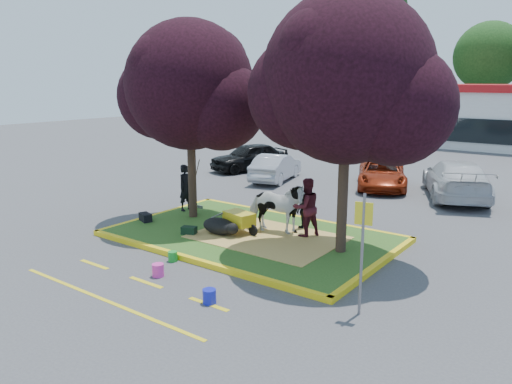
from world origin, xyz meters
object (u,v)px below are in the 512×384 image
Objects in this scene: car_black at (250,157)px; bucket_green at (173,256)px; car_silver at (276,167)px; calf at (219,226)px; handler at (186,188)px; cow at (276,208)px; bucket_pink at (158,270)px; sign_post at (362,241)px; bucket_blue at (209,296)px; wheelbarrow at (239,219)px.

bucket_green is at bearing -41.24° from car_black.
car_silver reaches higher than bucket_green.
car_black is at bearing 111.92° from calf.
handler reaches higher than bucket_green.
cow is 7.02× the size of bucket_green.
car_black is (-3.53, 8.43, -0.25)m from handler.
car_silver is at bearing 8.68° from handler.
bucket_pink is 0.08× the size of car_silver.
bucket_pink is 0.07× the size of car_black.
handler is at bearing 145.10° from sign_post.
car_black reaches higher than bucket_green.
bucket_pink is (0.71, -3.15, -0.24)m from calf.
cow is at bearing 29.34° from calf.
sign_post is at bearing 116.64° from car_silver.
bucket_blue is at bearing -62.96° from calf.
wheelbarrow reaches higher than bucket_green.
bucket_pink is at bearing -71.94° from wheelbarrow.
bucket_green is 0.85× the size of bucket_pink.
handler is 7.05m from car_silver.
car_black is (-11.92, 12.01, -0.85)m from sign_post.
bucket_green is (-1.07, -3.30, -0.81)m from cow.
wheelbarrow is 5.85m from sign_post.
bucket_green is at bearing 148.29° from cow.
cow reaches higher than wheelbarrow.
calf is 0.67× the size of wheelbarrow.
car_black reaches higher than calf.
cow is at bearing 107.08° from bucket_blue.
bucket_blue is at bearing 103.56° from car_silver.
bucket_blue is (2.49, -1.34, 0.02)m from bucket_green.
cow is 1.10× the size of wheelbarrow.
sign_post reaches higher than bucket_pink.
cow is at bearing 48.13° from wheelbarrow.
cow is 8.90m from car_silver.
car_black is (-7.06, 13.06, 0.57)m from bucket_pink.
car_black is (-9.08, 13.45, 0.57)m from bucket_blue.
car_silver is (-3.68, 8.46, 0.25)m from calf.
bucket_blue is at bearing -35.77° from car_black.
handler is 6.15× the size of bucket_green.
bucket_blue is (5.55, -5.02, -0.82)m from handler.
handler is at bearing 129.79° from bucket_green.
handler is 5.21× the size of bucket_pink.
sign_post is 3.48m from bucket_blue.
wheelbarrow is at bearing 111.07° from cow.
car_black is (-6.34, 9.91, 0.33)m from calf.
cow is 4.14m from handler.
wheelbarrow is 5.43× the size of bucket_blue.
car_silver reaches higher than wheelbarrow.
handler reaches higher than bucket_pink.
wheelbarrow is at bearing -34.21° from car_black.
handler is 7.53m from bucket_blue.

